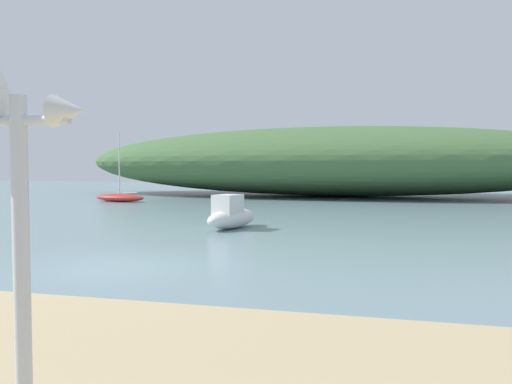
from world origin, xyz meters
TOP-DOWN VIEW (x-y plane):
  - ground_plane at (0.00, 0.00)m, footprint 120.00×120.00m
  - distant_hill at (1.51, 31.01)m, footprint 41.92×14.72m
  - motorboat_far_right at (0.09, 7.84)m, footprint 1.73×3.10m
  - sailboat_west_reach at (-11.56, 20.32)m, footprint 3.89×1.84m

SIDE VIEW (x-z plane):
  - ground_plane at x=0.00m, z-range 0.00..0.00m
  - sailboat_west_reach at x=-11.56m, z-range -2.05..2.61m
  - motorboat_far_right at x=0.09m, z-range -0.15..1.14m
  - distant_hill at x=1.51m, z-range 0.00..5.42m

